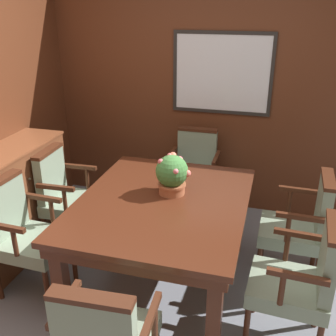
% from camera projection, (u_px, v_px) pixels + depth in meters
% --- Properties ---
extents(ground_plane, '(14.00, 14.00, 0.00)m').
position_uv_depth(ground_plane, '(152.00, 307.00, 3.01)').
color(ground_plane, gray).
extents(wall_back, '(7.20, 0.08, 2.45)m').
position_uv_depth(wall_back, '(203.00, 97.00, 4.15)').
color(wall_back, '#5B2D19').
rests_on(wall_back, ground_plane).
extents(dining_table, '(1.26, 1.54, 0.78)m').
position_uv_depth(dining_table, '(163.00, 211.00, 3.00)').
color(dining_table, '#4C2314').
rests_on(dining_table, ground_plane).
extents(chair_head_far, '(0.50, 0.51, 0.95)m').
position_uv_depth(chair_head_far, '(194.00, 171.00, 4.10)').
color(chair_head_far, '#472314').
rests_on(chair_head_far, ground_plane).
extents(chair_left_far, '(0.52, 0.51, 0.95)m').
position_uv_depth(chair_left_far, '(66.00, 194.00, 3.61)').
color(chair_left_far, '#472314').
rests_on(chair_left_far, ground_plane).
extents(chair_left_near, '(0.52, 0.51, 0.95)m').
position_uv_depth(chair_left_near, '(23.00, 231.00, 3.03)').
color(chair_left_near, '#472314').
rests_on(chair_left_near, ground_plane).
extents(chair_right_near, '(0.53, 0.52, 0.95)m').
position_uv_depth(chair_right_near, '(301.00, 279.00, 2.51)').
color(chair_right_near, '#472314').
rests_on(chair_right_near, ground_plane).
extents(chair_right_far, '(0.52, 0.51, 0.95)m').
position_uv_depth(chair_right_far, '(302.00, 224.00, 3.13)').
color(chair_right_far, '#472314').
rests_on(chair_right_far, ground_plane).
extents(potted_plant, '(0.27, 0.26, 0.32)m').
position_uv_depth(potted_plant, '(172.00, 174.00, 3.01)').
color(potted_plant, '#B2603D').
rests_on(potted_plant, dining_table).
extents(sideboard_cabinet, '(0.43, 1.25, 0.99)m').
position_uv_depth(sideboard_cabinet, '(13.00, 203.00, 3.52)').
color(sideboard_cabinet, brown).
rests_on(sideboard_cabinet, ground_plane).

